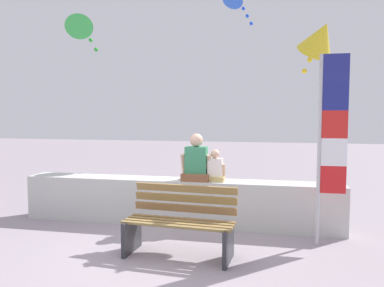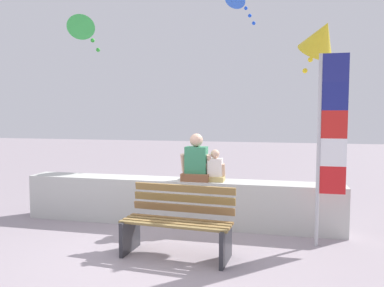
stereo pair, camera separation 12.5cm
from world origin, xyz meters
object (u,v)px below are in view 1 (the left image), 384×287
(person_adult, at_px, (196,162))
(park_bench, at_px, (180,224))
(flag_banner, at_px, (329,135))
(kite_yellow, at_px, (320,38))
(kite_green, at_px, (80,21))
(person_child, at_px, (215,169))

(person_adult, bearing_deg, park_bench, -87.96)
(flag_banner, bearing_deg, park_bench, -158.10)
(park_bench, relative_size, flag_banner, 0.55)
(kite_yellow, bearing_deg, flag_banner, -88.96)
(park_bench, height_order, flag_banner, flag_banner)
(kite_yellow, xyz_separation_m, kite_green, (-4.41, 0.33, 0.57))
(park_bench, bearing_deg, person_adult, 92.04)
(flag_banner, bearing_deg, person_adult, 164.03)
(person_child, distance_m, kite_yellow, 2.71)
(kite_yellow, bearing_deg, person_child, -161.79)
(park_bench, bearing_deg, person_child, 78.85)
(flag_banner, bearing_deg, kite_yellow, 91.04)
(person_child, bearing_deg, person_adult, -179.94)
(park_bench, relative_size, person_child, 2.85)
(person_child, bearing_deg, park_bench, -101.15)
(park_bench, height_order, kite_yellow, kite_yellow)
(park_bench, distance_m, kite_green, 4.64)
(park_bench, bearing_deg, flag_banner, 21.90)
(person_child, bearing_deg, kite_green, 162.63)
(park_bench, distance_m, flag_banner, 2.35)
(flag_banner, xyz_separation_m, kite_green, (-4.43, 1.43, 2.08))
(person_adult, height_order, kite_green, kite_green)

